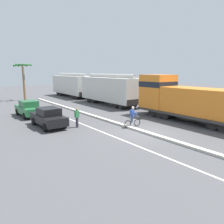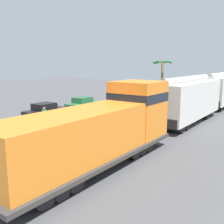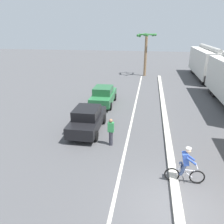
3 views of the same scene
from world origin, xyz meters
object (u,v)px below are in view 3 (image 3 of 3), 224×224
at_px(cyclist, 185,166).
at_px(palm_tree_near, 146,43).
at_px(pedestrian_by_cars, 111,132).
at_px(parked_car_green, 104,96).
at_px(hopper_car_middle, 207,62).
at_px(parked_car_black, 88,119).

distance_m(cyclist, palm_tree_near, 23.26).
bearing_deg(pedestrian_by_cars, parked_car_green, 105.20).
height_order(cyclist, pedestrian_by_cars, cyclist).
bearing_deg(cyclist, hopper_car_middle, 75.95).
distance_m(hopper_car_middle, parked_car_black, 21.53).
xyz_separation_m(parked_car_green, pedestrian_by_cars, (1.89, -6.94, 0.03)).
distance_m(parked_car_black, palm_tree_near, 19.18).
height_order(hopper_car_middle, cyclist, hopper_car_middle).
bearing_deg(hopper_car_middle, parked_car_black, -121.29).
relative_size(hopper_car_middle, parked_car_green, 2.51).
bearing_deg(cyclist, parked_car_green, 120.13).
bearing_deg(palm_tree_near, parked_car_green, -103.25).
xyz_separation_m(parked_car_green, cyclist, (5.58, -9.61, 0.00)).
xyz_separation_m(hopper_car_middle, pedestrian_by_cars, (-9.35, -19.96, -1.23)).
relative_size(parked_car_black, cyclist, 2.47).
distance_m(parked_car_black, parked_car_green, 5.35).
height_order(parked_car_green, pedestrian_by_cars, same).
relative_size(parked_car_black, parked_car_green, 1.00).
distance_m(cyclist, pedestrian_by_cars, 4.56).
xyz_separation_m(parked_car_black, pedestrian_by_cars, (1.81, -1.59, 0.03)).
xyz_separation_m(parked_car_black, palm_tree_near, (3.04, 18.58, 3.62)).
distance_m(hopper_car_middle, palm_tree_near, 8.47).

